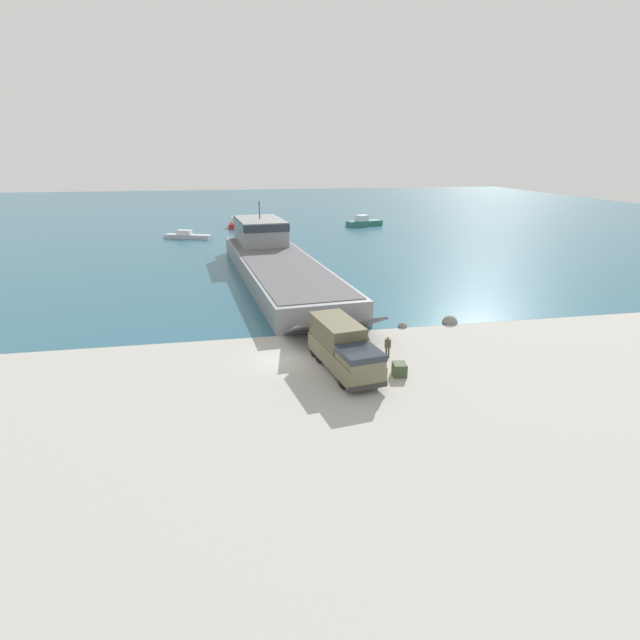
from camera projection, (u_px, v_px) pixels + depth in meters
ground_plane at (283, 359)px, 36.74m from camera, size 240.00×240.00×0.00m
water_surface at (239, 214)px, 125.29m from camera, size 240.00×180.00×0.01m
landing_craft at (274, 258)px, 62.39m from camera, size 12.16×43.24×8.10m
military_truck at (343, 347)px, 34.50m from camera, size 3.84×8.44×3.28m
soldier_on_ramp at (388, 346)px, 36.79m from camera, size 0.50×0.41×1.66m
moored_boat_a at (235, 224)px, 102.49m from camera, size 2.74×6.45×2.06m
moored_boat_b at (364, 222)px, 104.49m from camera, size 7.96×4.55×2.25m
moored_boat_c at (187, 236)px, 89.02m from camera, size 8.53×4.80×1.47m
cargo_crate at (399, 369)px, 33.99m from camera, size 0.99×1.15×0.88m
shoreline_rock_a at (450, 323)px, 44.68m from camera, size 1.38×1.38×1.38m
shoreline_rock_b at (402, 327)px, 43.66m from camera, size 0.83×0.83×0.83m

